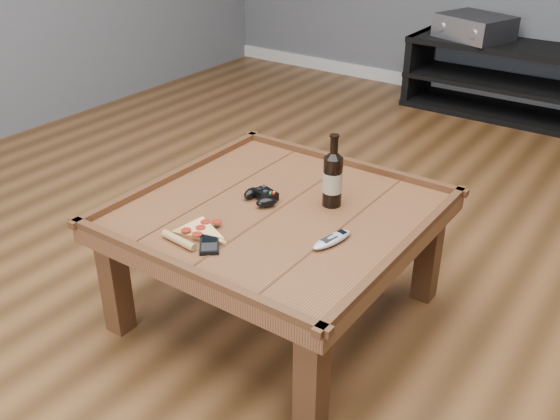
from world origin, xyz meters
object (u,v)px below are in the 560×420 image
Objects in this scene: game_controller at (261,196)px; pizza_slice at (198,232)px; media_console at (509,81)px; av_receiver at (474,27)px; beer_bottle at (333,177)px; smartphone at (209,244)px; remote_control at (332,239)px; coffee_table at (278,224)px.

pizza_slice is at bearing -79.02° from game_controller.
media_console is 2.57× the size of av_receiver.
smartphone is (-0.17, -0.47, -0.10)m from beer_bottle.
smartphone is at bearing -129.59° from remote_control.
game_controller is at bearing -66.06° from av_receiver.
remote_control is (0.28, -0.08, 0.07)m from coffee_table.
media_console is 5.18× the size of pizza_slice.
media_console reaches higher than pizza_slice.
game_controller reaches higher than coffee_table.
av_receiver is at bearing 54.93° from smartphone.
smartphone is (0.05, -0.35, -0.01)m from game_controller.
coffee_table is 0.74× the size of media_console.
pizza_slice is at bearing -139.79° from remote_control.
remote_control is (0.39, 0.21, 0.00)m from pizza_slice.
beer_bottle is 1.53× the size of remote_control.
media_console is 2.86m from remote_control.
beer_bottle is 0.27m from game_controller.
smartphone is 3.09m from av_receiver.
pizza_slice is 0.44m from remote_control.
coffee_table is 0.34m from smartphone.
game_controller reaches higher than smartphone.
beer_bottle is 2.64m from av_receiver.
game_controller is 0.35m from smartphone.
beer_bottle is 0.51m from pizza_slice.
media_console is 9.21× the size of game_controller.
media_console reaches higher than remote_control.
coffee_table is 8.22× the size of smartphone.
smartphone is at bearing -109.99° from beer_bottle.
coffee_table is 2.77m from av_receiver.
av_receiver reaches higher than remote_control.
smartphone is at bearing -65.61° from av_receiver.
remote_control is (0.31, 0.24, 0.00)m from smartphone.
pizza_slice is at bearing -111.60° from coffee_table.
pizza_slice is (-0.12, -0.29, 0.07)m from coffee_table.
av_receiver is at bearing -178.93° from media_console.
media_console reaches higher than coffee_table.
beer_bottle is 0.28m from remote_control.
game_controller is (-0.22, -0.12, -0.09)m from beer_bottle.
av_receiver reaches higher than smartphone.
coffee_table is 1.89× the size of av_receiver.
beer_bottle is (0.14, -2.61, 0.31)m from media_console.
smartphone is at bearing -95.95° from coffee_table.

